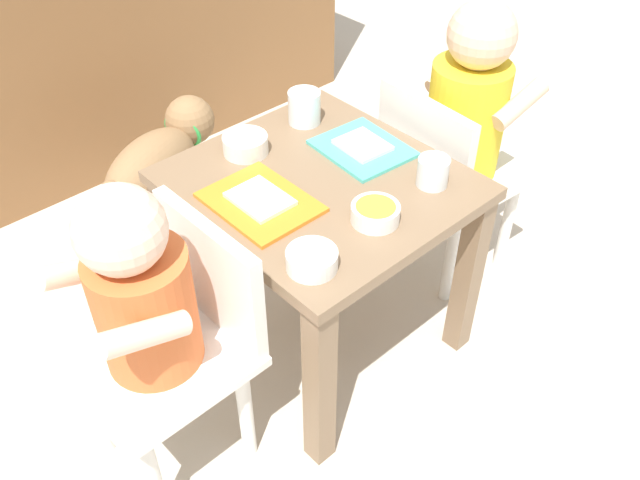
# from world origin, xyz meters

# --- Properties ---
(ground_plane) EXTENTS (7.00, 7.00, 0.00)m
(ground_plane) POSITION_xyz_m (0.00, 0.00, 0.00)
(ground_plane) COLOR beige
(dining_table) EXTENTS (0.49, 0.52, 0.44)m
(dining_table) POSITION_xyz_m (0.00, 0.00, 0.35)
(dining_table) COLOR #7A6047
(dining_table) RESTS_ON ground
(seated_child_left) EXTENTS (0.28, 0.28, 0.64)m
(seated_child_left) POSITION_xyz_m (-0.40, -0.03, 0.41)
(seated_child_left) COLOR white
(seated_child_left) RESTS_ON ground
(seated_child_right) EXTENTS (0.30, 0.30, 0.68)m
(seated_child_right) POSITION_xyz_m (0.40, -0.03, 0.43)
(seated_child_right) COLOR white
(seated_child_right) RESTS_ON ground
(dog) EXTENTS (0.43, 0.27, 0.31)m
(dog) POSITION_xyz_m (-0.03, 0.58, 0.21)
(dog) COLOR olive
(dog) RESTS_ON ground
(food_tray_left) EXTENTS (0.16, 0.20, 0.02)m
(food_tray_left) POSITION_xyz_m (-0.13, 0.02, 0.44)
(food_tray_left) COLOR orange
(food_tray_left) RESTS_ON dining_table
(food_tray_right) EXTENTS (0.17, 0.19, 0.02)m
(food_tray_right) POSITION_xyz_m (0.13, 0.02, 0.44)
(food_tray_right) COLOR #4CC6BC
(food_tray_right) RESTS_ON dining_table
(water_cup_left) EXTENTS (0.06, 0.06, 0.06)m
(water_cup_left) POSITION_xyz_m (0.15, -0.15, 0.46)
(water_cup_left) COLOR white
(water_cup_left) RESTS_ON dining_table
(water_cup_right) EXTENTS (0.07, 0.07, 0.07)m
(water_cup_right) POSITION_xyz_m (0.12, 0.18, 0.47)
(water_cup_right) COLOR white
(water_cup_right) RESTS_ON dining_table
(veggie_bowl_near) EXTENTS (0.09, 0.09, 0.03)m
(veggie_bowl_near) POSITION_xyz_m (-0.01, -0.16, 0.46)
(veggie_bowl_near) COLOR white
(veggie_bowl_near) RESTS_ON dining_table
(veggie_bowl_far) EXTENTS (0.09, 0.09, 0.04)m
(veggie_bowl_far) POSITION_xyz_m (-0.05, 0.17, 0.46)
(veggie_bowl_far) COLOR white
(veggie_bowl_far) RESTS_ON dining_table
(cereal_bowl_left_side) EXTENTS (0.09, 0.09, 0.03)m
(cereal_bowl_left_side) POSITION_xyz_m (-0.18, -0.17, 0.46)
(cereal_bowl_left_side) COLOR white
(cereal_bowl_left_side) RESTS_ON dining_table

